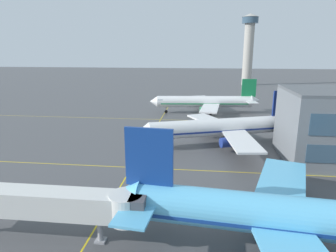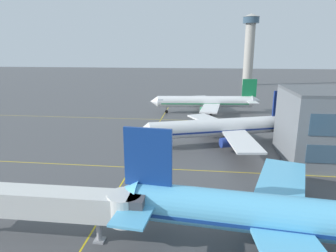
{
  "view_description": "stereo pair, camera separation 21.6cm",
  "coord_description": "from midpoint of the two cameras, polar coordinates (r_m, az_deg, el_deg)",
  "views": [
    {
      "loc": [
        11.46,
        -12.52,
        19.49
      ],
      "look_at": [
        4.87,
        44.71,
        4.45
      ],
      "focal_mm": 31.69,
      "sensor_mm": 36.0,
      "label": 1
    },
    {
      "loc": [
        11.68,
        -12.49,
        19.49
      ],
      "look_at": [
        4.87,
        44.71,
        4.45
      ],
      "focal_mm": 31.69,
      "sensor_mm": 36.0,
      "label": 2
    }
  ],
  "objects": [
    {
      "name": "airliner_front_gate",
      "position": [
        31.59,
        24.34,
        -15.92
      ],
      "size": [
        38.75,
        33.26,
        12.04
      ],
      "color": "#5BB7E5",
      "rests_on": "ground"
    },
    {
      "name": "airliner_third_row",
      "position": [
        92.47,
        7.39,
        4.64
      ],
      "size": [
        34.26,
        29.39,
        10.64
      ],
      "color": "white",
      "rests_on": "ground"
    },
    {
      "name": "jet_bridge",
      "position": [
        33.41,
        -20.17,
        -13.84
      ],
      "size": [
        21.19,
        3.38,
        5.58
      ],
      "color": "silver",
      "rests_on": "ground"
    },
    {
      "name": "airliner_second_row",
      "position": [
        62.3,
        10.52,
        -0.25
      ],
      "size": [
        34.36,
        29.41,
        10.99
      ],
      "color": "white",
      "rests_on": "ground"
    },
    {
      "name": "control_tower",
      "position": [
        170.43,
        15.44,
        14.89
      ],
      "size": [
        8.82,
        8.82,
        37.46
      ],
      "color": "#ADA89E",
      "rests_on": "ground"
    },
    {
      "name": "taxiway_markings",
      "position": [
        51.1,
        -6.89,
        -7.89
      ],
      "size": [
        147.83,
        116.46,
        0.01
      ],
      "color": "yellow",
      "rests_on": "ground"
    }
  ]
}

